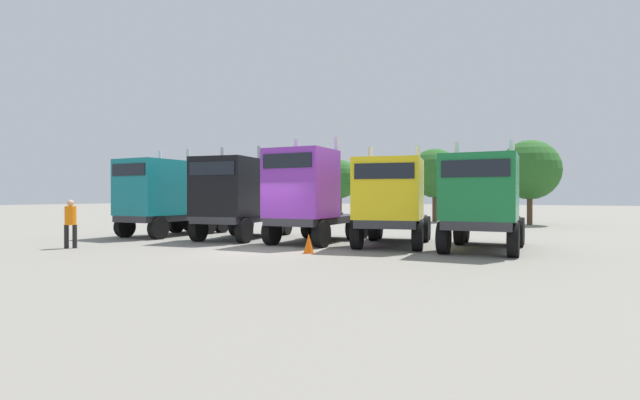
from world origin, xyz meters
TOP-DOWN VIEW (x-y plane):
  - ground at (0.00, 0.00)m, footprint 200.00×200.00m
  - semi_truck_teal at (-7.70, 2.82)m, footprint 2.55×5.66m
  - semi_truck_black at (-3.35, 3.01)m, footprint 3.40×6.01m
  - semi_truck_purple at (0.42, 3.11)m, footprint 2.76×5.76m
  - semi_truck_yellow at (3.83, 3.63)m, footprint 3.66×6.29m
  - semi_truck_green at (7.20, 3.53)m, footprint 2.82×5.90m
  - visitor_in_hivis at (-6.67, -2.48)m, footprint 0.56×0.56m
  - traffic_cone_near at (2.02, 0.35)m, footprint 0.36×0.36m
  - oak_far_left at (-7.31, 22.32)m, footprint 3.24×3.24m
  - oak_far_centre at (0.69, 22.47)m, footprint 3.75×3.75m
  - oak_far_right at (7.44, 21.49)m, footprint 4.05×4.05m

SIDE VIEW (x-z plane):
  - ground at x=0.00m, z-range 0.00..0.00m
  - traffic_cone_near at x=2.02m, z-range 0.00..0.68m
  - visitor_in_hivis at x=-6.67m, z-range 0.15..1.97m
  - semi_truck_green at x=7.20m, z-range -0.20..3.76m
  - semi_truck_yellow at x=3.83m, z-range -0.20..3.77m
  - semi_truck_black at x=-3.35m, z-range -0.22..4.01m
  - semi_truck_teal at x=-7.70m, z-range -0.19..4.09m
  - semi_truck_purple at x=0.42m, z-range -0.22..4.21m
  - oak_far_left at x=-7.31m, z-range 0.87..5.89m
  - oak_far_centre at x=0.69m, z-range 0.91..6.50m
  - oak_far_right at x=7.44m, z-range 0.85..6.64m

